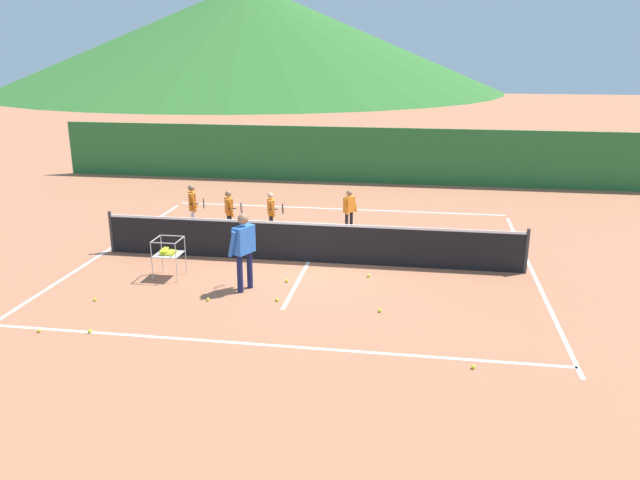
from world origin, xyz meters
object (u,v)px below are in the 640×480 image
(ball_cart, at_px, (168,252))
(tennis_ball_3, at_px, (39,331))
(tennis_ball_6, at_px, (90,331))
(student_3, at_px, (349,207))
(student_2, at_px, (272,210))
(tennis_ball_0, at_px, (208,299))
(tennis_net, at_px, (309,242))
(tennis_ball_2, at_px, (277,300))
(tennis_ball_5, at_px, (287,281))
(student_0, at_px, (193,204))
(tennis_ball_7, at_px, (369,276))
(tennis_ball_1, at_px, (380,310))
(student_1, at_px, (230,209))
(instructor, at_px, (244,245))
(tennis_ball_8, at_px, (473,367))
(tennis_ball_4, at_px, (95,299))

(ball_cart, relative_size, tennis_ball_3, 13.22)
(tennis_ball_6, bearing_deg, student_3, 61.63)
(student_2, relative_size, tennis_ball_0, 17.68)
(tennis_net, height_order, tennis_ball_2, tennis_net)
(tennis_ball_0, height_order, tennis_ball_5, same)
(student_0, distance_m, tennis_ball_7, 5.87)
(tennis_ball_3, xyz_separation_m, tennis_ball_7, (5.64, 3.83, 0.00))
(tennis_net, relative_size, tennis_ball_3, 148.58)
(tennis_ball_1, bearing_deg, student_1, 133.89)
(instructor, xyz_separation_m, tennis_ball_8, (4.55, -2.80, -0.97))
(ball_cart, distance_m, tennis_ball_6, 3.06)
(tennis_net, distance_m, tennis_ball_6, 5.58)
(instructor, height_order, tennis_ball_8, instructor)
(tennis_ball_6, bearing_deg, tennis_ball_0, 47.92)
(student_0, distance_m, student_1, 1.12)
(tennis_ball_5, bearing_deg, tennis_ball_8, -41.90)
(tennis_net, relative_size, student_0, 7.44)
(instructor, height_order, tennis_ball_3, instructor)
(ball_cart, relative_size, tennis_ball_4, 13.22)
(student_2, bearing_deg, tennis_ball_6, -105.55)
(student_2, bearing_deg, tennis_ball_2, -75.56)
(tennis_ball_7, bearing_deg, ball_cart, -170.67)
(tennis_ball_4, relative_size, tennis_ball_5, 1.00)
(tennis_ball_3, bearing_deg, tennis_ball_5, 39.68)
(student_3, bearing_deg, tennis_ball_4, -128.19)
(ball_cart, height_order, tennis_ball_6, ball_cart)
(student_3, relative_size, tennis_ball_3, 17.86)
(student_0, relative_size, tennis_ball_5, 19.97)
(student_0, bearing_deg, tennis_ball_5, -45.57)
(student_3, relative_size, tennis_ball_0, 17.86)
(tennis_ball_0, distance_m, tennis_ball_6, 2.41)
(student_3, height_order, tennis_ball_2, student_3)
(tennis_ball_1, bearing_deg, tennis_ball_8, -51.41)
(tennis_ball_0, distance_m, tennis_ball_3, 3.18)
(tennis_ball_0, bearing_deg, tennis_ball_4, -170.82)
(tennis_net, bearing_deg, tennis_ball_4, -141.08)
(tennis_net, relative_size, ball_cart, 11.24)
(student_3, distance_m, tennis_ball_7, 3.63)
(student_3, height_order, tennis_ball_7, student_3)
(ball_cart, xyz_separation_m, tennis_ball_8, (6.44, -3.27, -0.56))
(student_3, distance_m, tennis_ball_8, 8.02)
(instructor, relative_size, tennis_ball_3, 24.56)
(tennis_ball_0, bearing_deg, tennis_ball_2, 8.59)
(tennis_ball_5, relative_size, tennis_ball_8, 1.00)
(student_1, relative_size, ball_cart, 1.41)
(tennis_ball_8, bearing_deg, student_2, 125.67)
(tennis_ball_1, xyz_separation_m, tennis_ball_4, (-5.76, -0.35, 0.00))
(tennis_ball_2, bearing_deg, tennis_ball_0, -171.41)
(tennis_ball_5, bearing_deg, tennis_ball_2, -88.27)
(student_0, relative_size, tennis_ball_2, 19.97)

